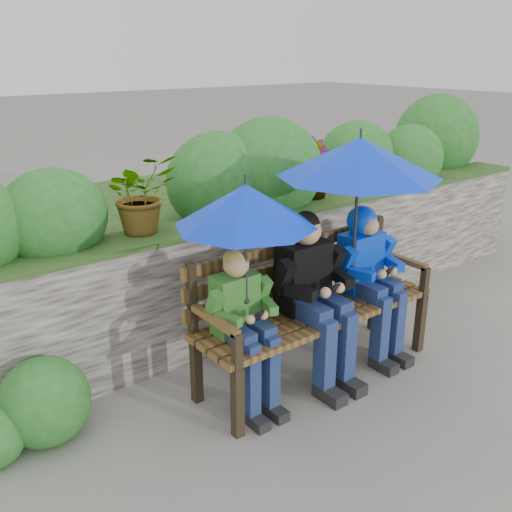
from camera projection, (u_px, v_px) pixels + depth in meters
ground at (264, 382)px, 4.17m from camera, size 60.00×60.00×0.00m
garden_backdrop at (160, 241)px, 5.16m from camera, size 8.07×2.88×1.88m
park_bench at (310, 299)px, 4.15m from camera, size 1.92×0.56×1.01m
boy_left at (244, 320)px, 3.68m from camera, size 0.45×0.52×1.11m
boy_middle at (314, 290)px, 4.00m from camera, size 0.56×0.64×1.25m
boy_right at (369, 268)px, 4.34m from camera, size 0.50×0.61×1.19m
umbrella_left at (245, 206)px, 3.46m from camera, size 0.89×0.89×0.85m
umbrella_right at (359, 158)px, 3.95m from camera, size 1.17×1.17×1.02m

